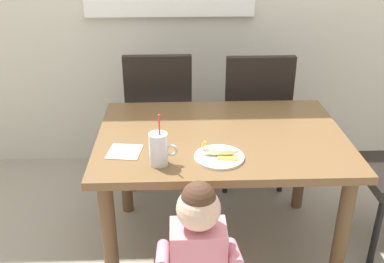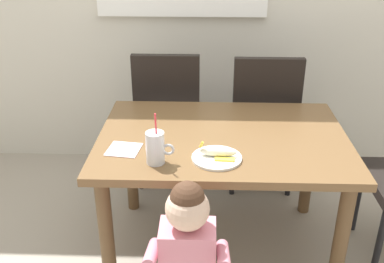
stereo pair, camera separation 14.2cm
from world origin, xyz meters
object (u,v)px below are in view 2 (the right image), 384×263
dining_chair_left (168,111)px  peeled_banana (218,152)px  dining_table (222,152)px  toddler_standing (188,251)px  dining_chair_right (263,115)px  paper_napkin (124,149)px  snack_plate (217,158)px  milk_cup (156,149)px

dining_chair_left → peeled_banana: dining_chair_left is taller
dining_table → toddler_standing: bearing=-102.9°
dining_chair_right → paper_napkin: bearing=47.4°
toddler_standing → paper_napkin: toddler_standing is taller
dining_table → dining_chair_right: size_ratio=1.31×
dining_chair_right → dining_chair_left: bearing=-4.2°
snack_plate → peeled_banana: size_ratio=1.33×
milk_cup → dining_chair_right: bearing=57.8°
toddler_standing → dining_table: bearing=77.1°
dining_table → peeled_banana: bearing=-96.6°
peeled_banana → toddler_standing: bearing=-106.5°
paper_napkin → dining_chair_left: bearing=81.1°
milk_cup → paper_napkin: size_ratio=1.68×
peeled_banana → paper_napkin: peeled_banana is taller
milk_cup → peeled_banana: (0.28, 0.05, -0.04)m
dining_table → dining_chair_left: dining_chair_left is taller
milk_cup → snack_plate: bearing=8.6°
dining_table → dining_chair_right: (0.29, 0.65, -0.07)m
snack_plate → paper_napkin: bearing=170.3°
snack_plate → dining_table: bearing=82.1°
dining_table → paper_napkin: paper_napkin is taller
snack_plate → paper_napkin: (-0.44, 0.08, -0.00)m
paper_napkin → snack_plate: bearing=-9.7°
dining_chair_right → snack_plate: 0.98m
dining_chair_right → peeled_banana: 0.97m
paper_napkin → dining_table: bearing=20.3°
dining_table → snack_plate: snack_plate is taller
dining_table → milk_cup: milk_cup is taller
dining_table → snack_plate: bearing=-97.9°
toddler_standing → snack_plate: (0.12, 0.41, 0.19)m
dining_chair_left → peeled_banana: (0.31, -0.94, 0.20)m
dining_chair_left → milk_cup: 1.02m
dining_chair_right → snack_plate: (-0.32, -0.90, 0.18)m
dining_chair_left → snack_plate: bearing=107.8°
dining_table → dining_chair_left: 0.78m
dining_chair_left → snack_plate: size_ratio=4.17×
toddler_standing → milk_cup: milk_cup is taller
dining_table → toddler_standing: 0.68m
dining_table → peeled_banana: (-0.03, -0.24, 0.13)m
dining_chair_right → toddler_standing: size_ratio=1.15×
dining_table → paper_napkin: 0.52m
toddler_standing → paper_napkin: bearing=123.8°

